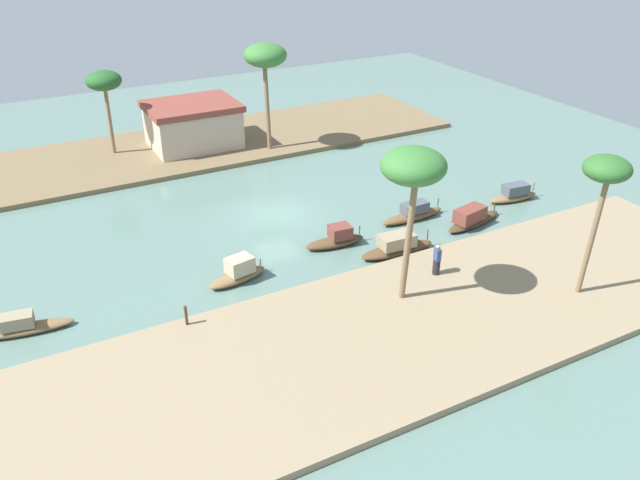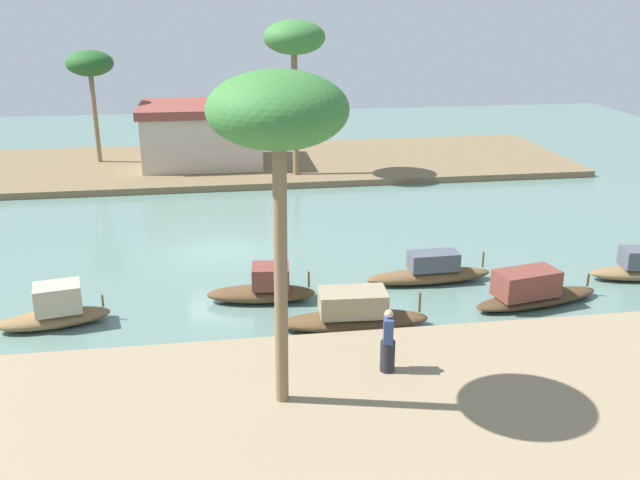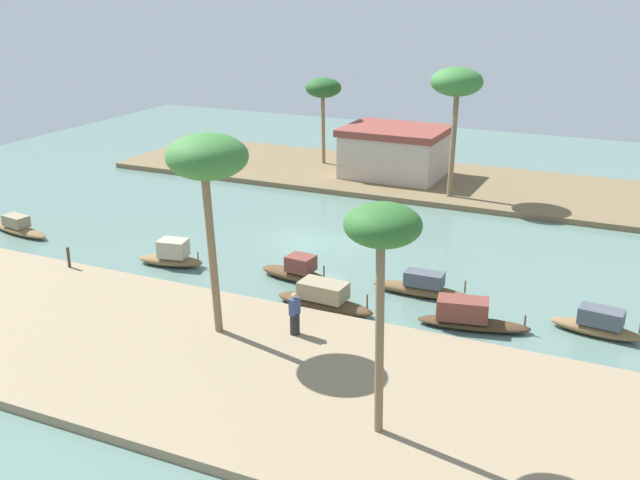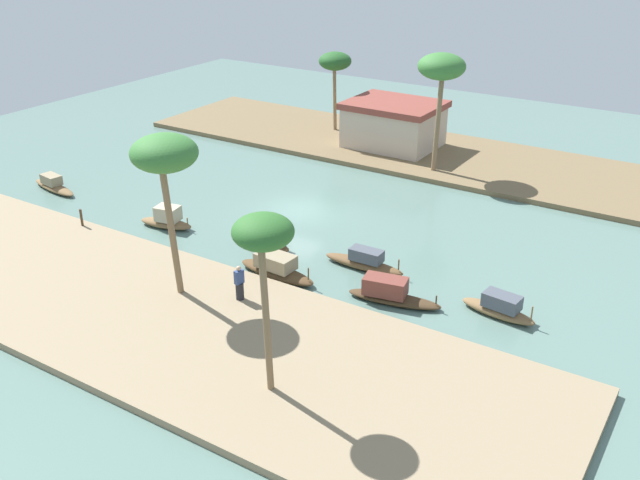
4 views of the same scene
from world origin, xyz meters
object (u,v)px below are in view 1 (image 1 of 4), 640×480
at_px(sampan_downstream_large, 238,272).
at_px(riverside_building, 193,124).
at_px(sampan_foreground, 472,218).
at_px(person_on_near_bank, 437,261).
at_px(palm_tree_right_tall, 265,57).
at_px(palm_tree_right_short, 104,82).
at_px(sampan_midstream, 397,246).
at_px(palm_tree_left_near, 413,169).
at_px(sampan_near_left_bank, 336,239).
at_px(sampan_with_red_awning, 514,194).
at_px(mooring_post, 186,315).
at_px(sampan_open_hull, 413,214).
at_px(sampan_with_tall_canopy, 22,327).
at_px(palm_tree_left_far, 606,174).

distance_m(sampan_downstream_large, riverside_building, 20.26).
distance_m(sampan_foreground, person_on_near_bank, 6.96).
xyz_separation_m(palm_tree_right_tall, palm_tree_right_short, (-10.70, 4.38, -1.48)).
bearing_deg(sampan_foreground, sampan_midstream, 176.07).
height_order(palm_tree_left_near, palm_tree_right_tall, palm_tree_right_tall).
bearing_deg(sampan_downstream_large, palm_tree_right_tall, 50.15).
bearing_deg(sampan_near_left_bank, sampan_with_red_awning, 4.92).
relative_size(sampan_near_left_bank, sampan_with_red_awning, 1.00).
bearing_deg(mooring_post, riverside_building, 70.45).
height_order(mooring_post, palm_tree_left_near, palm_tree_left_near).
xyz_separation_m(sampan_open_hull, sampan_with_tall_canopy, (-22.37, -1.15, -0.05)).
distance_m(sampan_midstream, riverside_building, 21.74).
bearing_deg(sampan_near_left_bank, palm_tree_right_tall, 84.92).
relative_size(mooring_post, palm_tree_left_far, 0.14).
bearing_deg(sampan_open_hull, palm_tree_left_near, -129.67).
height_order(mooring_post, palm_tree_right_short, palm_tree_right_short).
distance_m(sampan_downstream_large, palm_tree_right_tall, 20.06).
relative_size(person_on_near_bank, mooring_post, 1.70).
relative_size(mooring_post, palm_tree_right_tall, 0.13).
bearing_deg(sampan_midstream, sampan_with_tall_canopy, 177.32).
bearing_deg(sampan_with_tall_canopy, mooring_post, -17.75).
relative_size(sampan_open_hull, palm_tree_left_near, 0.57).
bearing_deg(sampan_with_tall_canopy, sampan_with_red_awning, 9.73).
distance_m(sampan_with_red_awning, palm_tree_right_short, 29.50).
distance_m(sampan_with_tall_canopy, riverside_building, 24.31).
bearing_deg(sampan_with_tall_canopy, sampan_midstream, 3.27).
bearing_deg(sampan_midstream, sampan_open_hull, 46.36).
height_order(sampan_with_tall_canopy, palm_tree_left_near, palm_tree_left_near).
distance_m(palm_tree_left_far, palm_tree_right_short, 34.20).
bearing_deg(sampan_midstream, sampan_foreground, 10.61).
xyz_separation_m(sampan_with_tall_canopy, riverside_building, (14.68, 19.30, 1.67)).
distance_m(sampan_foreground, sampan_with_tall_canopy, 25.03).
distance_m(palm_tree_left_near, riverside_building, 26.14).
bearing_deg(sampan_open_hull, sampan_with_tall_canopy, -178.62).
height_order(sampan_with_red_awning, palm_tree_right_tall, palm_tree_right_tall).
height_order(sampan_with_tall_canopy, palm_tree_right_short, palm_tree_right_short).
distance_m(sampan_downstream_large, sampan_with_tall_canopy, 10.34).
distance_m(palm_tree_right_tall, palm_tree_right_short, 11.65).
bearing_deg(palm_tree_right_short, person_on_near_bank, -67.69).
distance_m(sampan_open_hull, palm_tree_right_tall, 16.66).
relative_size(sampan_near_left_bank, person_on_near_bank, 2.12).
bearing_deg(palm_tree_right_tall, riverside_building, 146.50).
relative_size(mooring_post, palm_tree_left_near, 0.13).
distance_m(sampan_open_hull, palm_tree_left_far, 12.87).
xyz_separation_m(person_on_near_bank, mooring_post, (-12.69, 1.77, -0.23)).
height_order(sampan_near_left_bank, palm_tree_right_tall, palm_tree_right_tall).
bearing_deg(palm_tree_left_near, mooring_post, 163.51).
height_order(sampan_with_tall_canopy, sampan_near_left_bank, sampan_near_left_bank).
distance_m(person_on_near_bank, palm_tree_right_short, 28.05).
height_order(person_on_near_bank, palm_tree_right_tall, palm_tree_right_tall).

